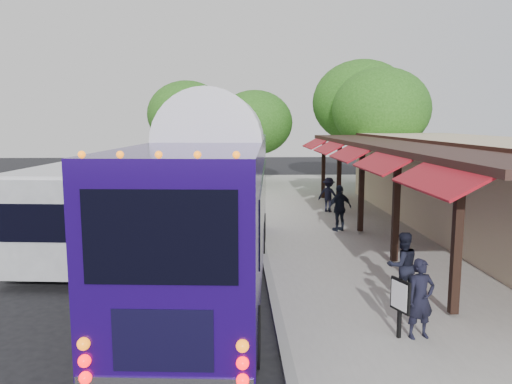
# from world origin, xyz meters

# --- Properties ---
(ground) EXTENTS (90.00, 90.00, 0.00)m
(ground) POSITION_xyz_m (0.00, 0.00, 0.00)
(ground) COLOR black
(ground) RESTS_ON ground
(sidewalk) EXTENTS (10.00, 40.00, 0.15)m
(sidewalk) POSITION_xyz_m (5.00, 4.00, 0.07)
(sidewalk) COLOR #9E9B93
(sidewalk) RESTS_ON ground
(curb) EXTENTS (0.20, 40.00, 0.16)m
(curb) POSITION_xyz_m (0.05, 4.00, 0.07)
(curb) COLOR gray
(curb) RESTS_ON ground
(station_shelter) EXTENTS (8.15, 20.00, 3.60)m
(station_shelter) POSITION_xyz_m (8.38, 4.00, 1.85)
(station_shelter) COLOR #C2B186
(station_shelter) RESTS_ON ground
(coach_bus) EXTENTS (3.55, 12.78, 4.05)m
(coach_bus) POSITION_xyz_m (-1.45, -0.87, 2.17)
(coach_bus) COLOR #1E075A
(coach_bus) RESTS_ON ground
(city_bus) EXTENTS (3.34, 11.13, 2.95)m
(city_bus) POSITION_xyz_m (-5.35, 3.62, 1.63)
(city_bus) COLOR gray
(city_bus) RESTS_ON ground
(ped_a) EXTENTS (0.63, 0.48, 1.55)m
(ped_a) POSITION_xyz_m (2.68, -5.00, 0.93)
(ped_a) COLOR black
(ped_a) RESTS_ON sidewalk
(ped_b) EXTENTS (0.87, 0.74, 1.58)m
(ped_b) POSITION_xyz_m (3.05, -2.85, 0.94)
(ped_b) COLOR black
(ped_b) RESTS_ON sidewalk
(ped_c) EXTENTS (1.11, 0.80, 1.75)m
(ped_c) POSITION_xyz_m (3.08, 4.38, 1.02)
(ped_c) COLOR black
(ped_c) RESTS_ON sidewalk
(ped_d) EXTENTS (1.17, 1.04, 1.57)m
(ped_d) POSITION_xyz_m (3.40, 8.38, 0.94)
(ped_d) COLOR black
(ped_d) RESTS_ON sidewalk
(sign_board) EXTENTS (0.23, 0.51, 1.16)m
(sign_board) POSITION_xyz_m (2.28, -5.00, 0.94)
(sign_board) COLOR black
(sign_board) RESTS_ON sidewalk
(tree_left) EXTENTS (4.86, 4.86, 6.23)m
(tree_left) POSITION_xyz_m (0.39, 18.19, 4.15)
(tree_left) COLOR #382314
(tree_left) RESTS_ON ground
(tree_mid) EXTENTS (6.41, 6.41, 8.20)m
(tree_mid) POSITION_xyz_m (7.38, 18.63, 5.47)
(tree_mid) COLOR #382314
(tree_mid) RESTS_ON ground
(tree_right) EXTENTS (5.79, 5.79, 7.42)m
(tree_right) POSITION_xyz_m (7.80, 15.61, 4.95)
(tree_right) COLOR #382314
(tree_right) RESTS_ON ground
(tree_far) EXTENTS (5.49, 5.49, 7.03)m
(tree_far) POSITION_xyz_m (-4.18, 21.15, 4.69)
(tree_far) COLOR #382314
(tree_far) RESTS_ON ground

